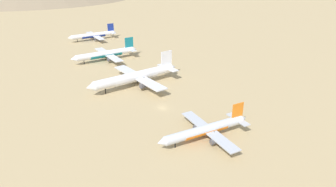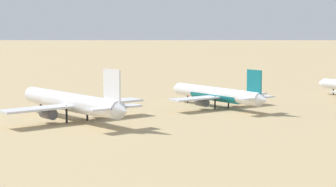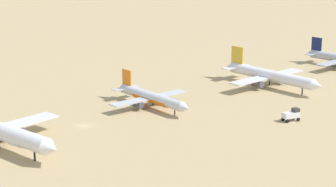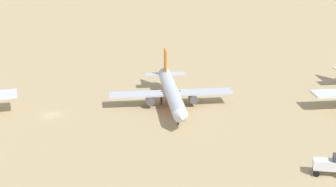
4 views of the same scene
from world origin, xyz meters
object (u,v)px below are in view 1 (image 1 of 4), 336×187
at_px(parked_jet_1, 106,54).
at_px(parked_jet_3, 206,130).
at_px(parked_jet_0, 94,35).
at_px(parked_jet_2, 136,76).

relative_size(parked_jet_1, parked_jet_3, 1.20).
xyz_separation_m(parked_jet_0, parked_jet_3, (29.48, 155.17, -0.32)).
bearing_deg(parked_jet_0, parked_jet_1, 73.41).
height_order(parked_jet_0, parked_jet_1, parked_jet_1).
relative_size(parked_jet_0, parked_jet_1, 0.92).
bearing_deg(parked_jet_1, parked_jet_0, -106.59).
xyz_separation_m(parked_jet_1, parked_jet_3, (13.37, 101.11, -0.66)).
relative_size(parked_jet_0, parked_jet_3, 1.10).
relative_size(parked_jet_1, parked_jet_2, 0.86).
xyz_separation_m(parked_jet_1, parked_jet_2, (7.08, 46.22, 0.67)).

